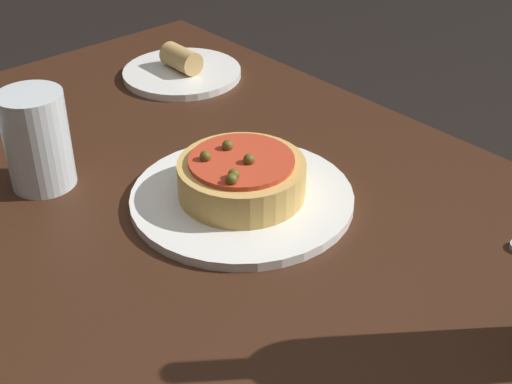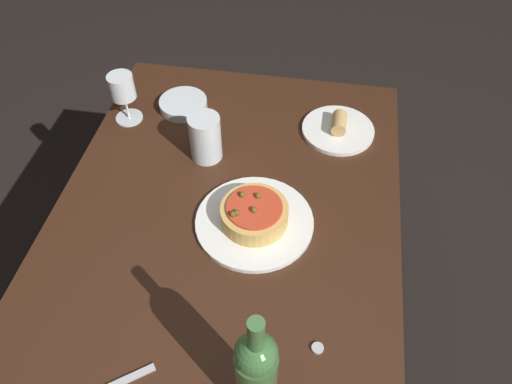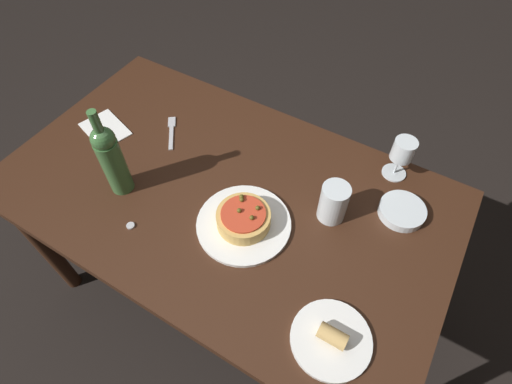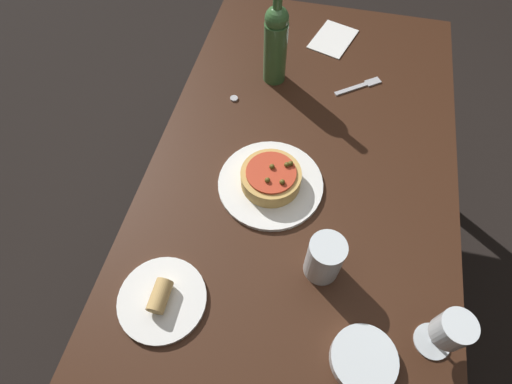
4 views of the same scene
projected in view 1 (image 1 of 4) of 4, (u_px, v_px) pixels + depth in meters
name	position (u px, v px, depth m)	size (l,w,h in m)	color
dining_table	(263.00, 333.00, 0.82)	(1.41, 0.83, 0.72)	#381E11
dinner_plate	(242.00, 198.00, 0.89)	(0.28, 0.28, 0.01)	white
pizza	(242.00, 177.00, 0.87)	(0.16, 0.16, 0.06)	tan
water_cup	(37.00, 140.00, 0.89)	(0.08, 0.08, 0.13)	silver
side_plate	(182.00, 70.00, 1.20)	(0.20, 0.20, 0.05)	white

